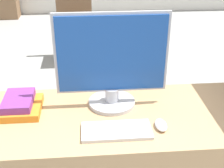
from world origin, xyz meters
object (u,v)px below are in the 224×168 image
object	(u,v)px
far_chair	(74,19)
book_stack	(20,105)
monitor	(112,62)
mouse	(161,125)
keyboard	(117,131)

from	to	relation	value
far_chair	book_stack	bearing A→B (deg)	-88.54
monitor	book_stack	bearing A→B (deg)	-176.58
monitor	book_stack	size ratio (longest dim) A/B	2.49
monitor	mouse	size ratio (longest dim) A/B	5.65
monitor	far_chair	size ratio (longest dim) A/B	0.59
monitor	mouse	distance (m)	0.38
mouse	book_stack	size ratio (longest dim) A/B	0.44
mouse	book_stack	world-z (taller)	book_stack
mouse	far_chair	bearing A→B (deg)	100.23
keyboard	mouse	size ratio (longest dim) A/B	3.22
book_stack	far_chair	distance (m)	2.45
monitor	keyboard	bearing A→B (deg)	-89.73
far_chair	monitor	bearing A→B (deg)	-77.68
monitor	far_chair	world-z (taller)	monitor
keyboard	book_stack	world-z (taller)	book_stack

